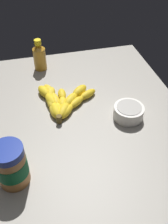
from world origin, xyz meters
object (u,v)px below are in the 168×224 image
(peanut_butter_jar, at_px, (11,165))
(small_bowl, at_px, (129,112))
(banana_bunch, at_px, (61,101))
(honey_bottle, at_px, (39,56))

(peanut_butter_jar, bearing_deg, small_bowl, -67.74)
(banana_bunch, distance_m, honey_bottle, 0.28)
(banana_bunch, height_order, small_bowl, small_bowl)
(banana_bunch, bearing_deg, small_bowl, -119.54)
(honey_bottle, bearing_deg, peanut_butter_jar, 166.05)
(honey_bottle, bearing_deg, banana_bunch, -170.71)
(peanut_butter_jar, xyz_separation_m, honey_bottle, (0.57, -0.14, -0.00))
(small_bowl, bearing_deg, banana_bunch, 60.46)
(peanut_butter_jar, height_order, honey_bottle, honey_bottle)
(banana_bunch, xyz_separation_m, peanut_butter_jar, (-0.29, 0.19, 0.05))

